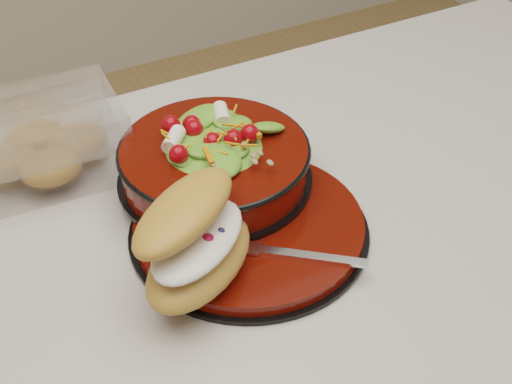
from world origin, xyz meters
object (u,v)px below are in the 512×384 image
fork (291,254)px  pastry_box (41,143)px  dinner_plate (250,227)px  salad_bowl (214,156)px  croissant (196,239)px

fork → pastry_box: bearing=71.1°
dinner_plate → pastry_box: (-0.17, 0.23, 0.03)m
salad_bowl → pastry_box: bearing=139.8°
pastry_box → dinner_plate: bearing=-49.6°
croissant → fork: 0.11m
croissant → salad_bowl: bearing=22.0°
dinner_plate → fork: (0.01, -0.07, 0.01)m
fork → pastry_box: 0.36m
dinner_plate → croissant: croissant is taller
dinner_plate → fork: size_ratio=2.16×
dinner_plate → croissant: bearing=-152.6°
dinner_plate → pastry_box: pastry_box is taller
croissant → pastry_box: (-0.09, 0.28, -0.02)m
dinner_plate → fork: bearing=-79.7°
croissant → fork: croissant is taller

